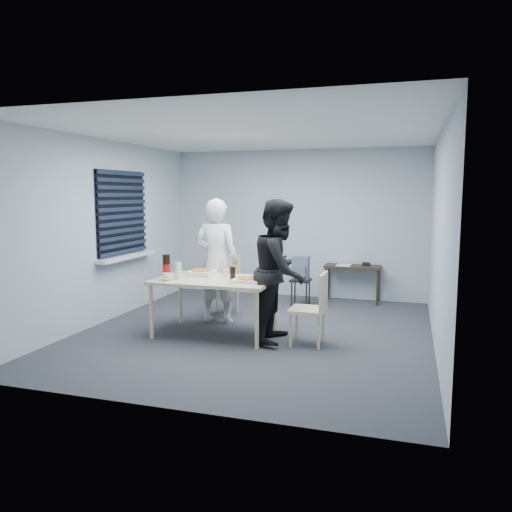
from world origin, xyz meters
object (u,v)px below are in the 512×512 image
(person_black, at_px, (279,271))
(side_table, at_px, (353,270))
(chair_far, at_px, (225,281))
(mug_a, at_px, (167,277))
(stool, at_px, (301,286))
(dining_table, at_px, (215,283))
(backpack, at_px, (301,268))
(mug_b, at_px, (225,273))
(soda_bottle, at_px, (167,267))
(chair_right, at_px, (315,304))
(person_white, at_px, (217,261))

(person_black, distance_m, side_table, 2.64)
(chair_far, relative_size, side_table, 0.95)
(mug_a, bearing_deg, stool, 61.33)
(dining_table, height_order, backpack, backpack)
(mug_b, xyz_separation_m, soda_bottle, (-0.64, -0.44, 0.11))
(soda_bottle, bearing_deg, chair_far, 76.45)
(chair_right, relative_size, mug_b, 8.90)
(chair_far, bearing_deg, person_black, -43.88)
(mug_b, bearing_deg, backpack, 68.85)
(dining_table, distance_m, side_table, 2.95)
(backpack, xyz_separation_m, mug_a, (-1.24, -2.26, 0.16))
(chair_far, relative_size, stool, 1.99)
(chair_far, bearing_deg, chair_right, -36.11)
(mug_b, bearing_deg, chair_far, 111.30)
(chair_right, distance_m, stool, 2.13)
(side_table, xyz_separation_m, mug_a, (-2.02, -2.85, 0.24))
(person_black, distance_m, mug_a, 1.43)
(backpack, height_order, soda_bottle, soda_bottle)
(chair_far, height_order, stool, chair_far)
(stool, height_order, backpack, backpack)
(person_black, height_order, soda_bottle, person_black)
(backpack, bearing_deg, person_black, -68.99)
(dining_table, relative_size, mug_a, 12.36)
(chair_right, bearing_deg, soda_bottle, -176.28)
(person_white, xyz_separation_m, stool, (0.94, 1.33, -0.55))
(dining_table, xyz_separation_m, mug_b, (0.06, 0.25, 0.11))
(person_white, bearing_deg, mug_b, 125.46)
(person_white, relative_size, soda_bottle, 5.51)
(side_table, height_order, mug_a, mug_a)
(mug_b, relative_size, soda_bottle, 0.31)
(person_black, relative_size, soda_bottle, 5.51)
(chair_right, height_order, mug_b, chair_right)
(chair_right, distance_m, backpack, 2.11)
(soda_bottle, bearing_deg, stool, 58.83)
(stool, height_order, soda_bottle, soda_bottle)
(side_table, bearing_deg, mug_b, -121.99)
(person_white, bearing_deg, backpack, -125.52)
(side_table, relative_size, mug_b, 9.35)
(stool, distance_m, soda_bottle, 2.58)
(side_table, bearing_deg, stool, -143.28)
(person_black, bearing_deg, chair_right, -98.84)
(person_black, xyz_separation_m, side_table, (0.63, 2.54, -0.34))
(person_white, relative_size, person_black, 1.00)
(chair_far, distance_m, mug_a, 1.46)
(person_black, bearing_deg, chair_far, 46.12)
(stool, bearing_deg, backpack, -90.00)
(chair_far, bearing_deg, mug_b, -68.70)
(soda_bottle, bearing_deg, mug_b, 34.26)
(chair_far, relative_size, person_black, 0.50)
(stool, distance_m, mug_b, 1.90)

